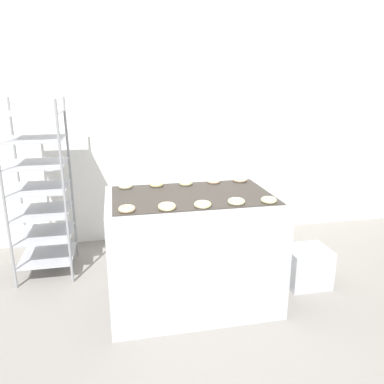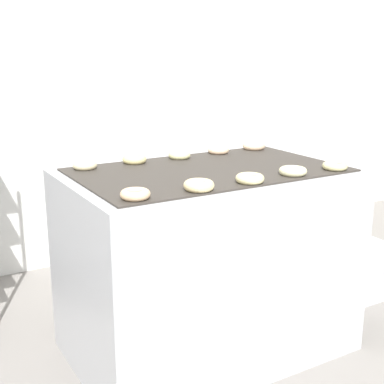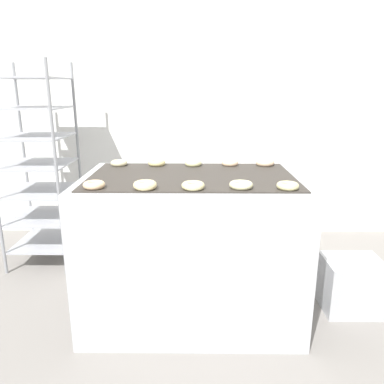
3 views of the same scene
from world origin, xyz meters
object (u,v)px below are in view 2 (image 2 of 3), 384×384
at_px(fryer_machine, 208,262).
at_px(donut_far_right, 218,150).
at_px(donut_near_rightmost, 335,166).
at_px(donut_far_leftmost, 85,165).
at_px(glaze_bin, 351,270).
at_px(donut_far_left, 134,159).
at_px(donut_near_leftmost, 135,194).
at_px(donut_far_rightmost, 254,146).
at_px(donut_near_center, 250,178).
at_px(donut_far_center, 179,155).
at_px(donut_near_right, 293,171).
at_px(donut_near_left, 199,185).

xyz_separation_m(fryer_machine, donut_far_right, (0.25, 0.31, 0.48)).
xyz_separation_m(donut_near_rightmost, donut_far_leftmost, (-1.00, 0.60, 0.00)).
xyz_separation_m(glaze_bin, donut_far_left, (-1.30, 0.25, 0.77)).
height_order(donut_near_leftmost, donut_far_left, donut_far_left).
bearing_deg(donut_far_rightmost, donut_near_rightmost, -89.16).
bearing_deg(donut_far_right, donut_near_center, -111.64).
bearing_deg(donut_far_right, donut_far_left, -179.15).
bearing_deg(fryer_machine, donut_near_rightmost, -31.29).
bearing_deg(glaze_bin, fryer_machine, -177.54).
distance_m(fryer_machine, donut_near_rightmost, 0.76).
height_order(donut_far_leftmost, donut_far_right, same).
bearing_deg(donut_near_rightmost, donut_far_center, 129.72).
xyz_separation_m(donut_near_leftmost, donut_far_center, (0.51, 0.59, -0.00)).
xyz_separation_m(glaze_bin, donut_near_leftmost, (-1.56, -0.34, 0.77)).
distance_m(fryer_machine, donut_far_left, 0.62).
relative_size(donut_near_leftmost, donut_far_left, 0.96).
relative_size(donut_far_left, donut_far_center, 1.05).
bearing_deg(donut_far_rightmost, donut_near_center, -127.88).
bearing_deg(donut_far_leftmost, donut_far_left, 1.24).
relative_size(donut_far_leftmost, donut_far_left, 0.95).
bearing_deg(donut_far_right, fryer_machine, -129.77).
bearing_deg(donut_far_rightmost, fryer_machine, -147.88).
bearing_deg(glaze_bin, donut_near_right, -157.14).
distance_m(donut_near_leftmost, donut_far_rightmost, 1.17).
bearing_deg(donut_far_left, donut_far_right, 0.85).
height_order(donut_far_center, donut_far_rightmost, donut_far_rightmost).
bearing_deg(donut_far_rightmost, donut_far_leftmost, -179.12).
relative_size(donut_near_leftmost, donut_far_center, 1.01).
relative_size(donut_near_left, donut_far_right, 1.09).
bearing_deg(donut_far_center, glaze_bin, -13.15).
bearing_deg(donut_far_rightmost, donut_near_leftmost, -148.69).
bearing_deg(glaze_bin, donut_far_right, 161.94).
bearing_deg(glaze_bin, donut_far_center, 166.85).
height_order(donut_near_center, donut_far_left, donut_far_left).
distance_m(donut_near_center, donut_far_right, 0.66).
bearing_deg(donut_far_right, glaze_bin, -18.06).
relative_size(donut_near_right, donut_far_center, 1.10).
height_order(donut_near_right, donut_far_right, same).
distance_m(donut_far_left, donut_far_center, 0.25).
distance_m(donut_near_rightmost, donut_far_right, 0.66).
bearing_deg(donut_near_center, donut_far_left, 112.35).
relative_size(donut_far_left, donut_far_rightmost, 0.94).
bearing_deg(donut_far_right, donut_far_rightmost, 0.57).
bearing_deg(donut_far_center, donut_near_leftmost, -131.11).
xyz_separation_m(donut_near_leftmost, donut_far_left, (0.27, 0.60, 0.00)).
bearing_deg(donut_near_right, glaze_bin, 22.86).
distance_m(donut_near_right, donut_far_leftmost, 0.95).
bearing_deg(donut_near_leftmost, donut_far_leftmost, 88.79).
bearing_deg(donut_near_right, donut_near_center, -175.34).
bearing_deg(fryer_machine, glaze_bin, 2.46).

